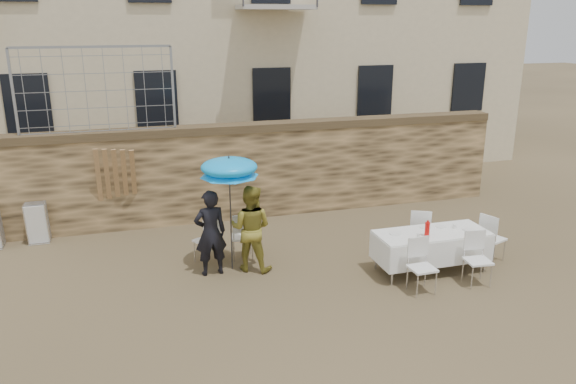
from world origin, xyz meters
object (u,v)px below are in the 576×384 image
object	(u,v)px
table_chair_front_left	(422,267)
chair_stack_right	(38,221)
soda_bottle	(427,229)
couple_chair_left	(207,239)
couple_chair_right	(242,235)
man_suit	(210,233)
banquet_table	(432,234)
table_chair_back	(419,231)
table_chair_front_right	(478,259)
table_chair_side	(492,237)
woman_dress	(251,228)
umbrella	(229,171)

from	to	relation	value
table_chair_front_left	chair_stack_right	bearing A→B (deg)	144.46
soda_bottle	table_chair_front_left	size ratio (longest dim) A/B	0.27
couple_chair_left	chair_stack_right	distance (m)	3.88
chair_stack_right	couple_chair_right	bearing A→B (deg)	-27.72
man_suit	table_chair_front_left	size ratio (longest dim) A/B	1.69
banquet_table	table_chair_back	distance (m)	0.86
man_suit	chair_stack_right	distance (m)	4.22
couple_chair_left	table_chair_front_right	distance (m)	5.02
man_suit	couple_chair_right	xyz separation A→B (m)	(0.70, 0.55, -0.33)
table_chair_front_left	chair_stack_right	size ratio (longest dim) A/B	1.04
banquet_table	table_chair_side	size ratio (longest dim) A/B	2.19
couple_chair_right	couple_chair_left	bearing A→B (deg)	6.81
couple_chair_left	table_chair_back	distance (m)	4.23
man_suit	banquet_table	distance (m)	4.09
woman_dress	banquet_table	world-z (taller)	woman_dress
man_suit	umbrella	bearing A→B (deg)	-170.92
table_chair_front_left	table_chair_front_right	distance (m)	1.10
table_chair_front_right	soda_bottle	bearing A→B (deg)	145.08
banquet_table	table_chair_back	world-z (taller)	table_chair_back
banquet_table	table_chair_back	xyz separation A→B (m)	(0.20, 0.80, -0.25)
umbrella	table_chair_front_right	size ratio (longest dim) A/B	2.13
man_suit	table_chair_side	xyz separation A→B (m)	(5.36, -0.91, -0.33)
woman_dress	banquet_table	bearing A→B (deg)	-168.60
couple_chair_right	chair_stack_right	size ratio (longest dim) A/B	1.04
couple_chair_right	table_chair_back	bearing A→B (deg)	174.38
table_chair_back	couple_chair_right	bearing A→B (deg)	13.41
man_suit	couple_chair_right	world-z (taller)	man_suit
chair_stack_right	table_chair_front_left	bearing A→B (deg)	-33.56
umbrella	table_chair_front_left	distance (m)	3.79
woman_dress	umbrella	world-z (taller)	umbrella
woman_dress	table_chair_back	xyz separation A→B (m)	(3.41, -0.21, -0.34)
couple_chair_right	table_chair_back	size ratio (longest dim) A/B	1.00
man_suit	chair_stack_right	size ratio (longest dim) A/B	1.77
man_suit	couple_chair_right	bearing A→B (deg)	-146.80
soda_bottle	table_chair_side	size ratio (longest dim) A/B	0.27
couple_chair_right	chair_stack_right	xyz separation A→B (m)	(-3.97, 2.09, -0.02)
soda_bottle	woman_dress	bearing A→B (deg)	158.88
umbrella	soda_bottle	bearing A→B (deg)	-20.60
table_chair_side	soda_bottle	bearing A→B (deg)	78.33
man_suit	table_chair_front_right	size ratio (longest dim) A/B	1.69
couple_chair_left	table_chair_front_right	size ratio (longest dim) A/B	1.00
table_chair_back	man_suit	bearing A→B (deg)	22.91
couple_chair_right	chair_stack_right	bearing A→B (deg)	-20.91
couple_chair_left	table_chair_back	size ratio (longest dim) A/B	1.00
couple_chair_left	chair_stack_right	world-z (taller)	couple_chair_left
table_chair_side	table_chair_front_right	bearing A→B (deg)	112.81
umbrella	couple_chair_right	bearing A→B (deg)	56.31
umbrella	banquet_table	size ratio (longest dim) A/B	0.97
banquet_table	table_chair_front_right	xyz separation A→B (m)	(0.50, -0.75, -0.25)
umbrella	table_chair_front_right	xyz separation A→B (m)	(4.06, -1.86, -1.45)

